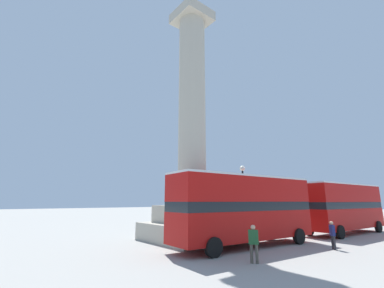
% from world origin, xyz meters
% --- Properties ---
extents(ground_plane, '(200.00, 200.00, 0.00)m').
position_xyz_m(ground_plane, '(0.00, 0.00, 0.00)').
color(ground_plane, '#9E9B93').
extents(monument_column, '(6.02, 6.02, 20.05)m').
position_xyz_m(monument_column, '(0.00, 0.00, 6.56)').
color(monument_column, '#ADA593').
rests_on(monument_column, ground_plane).
extents(bus_a, '(10.38, 3.28, 4.29)m').
position_xyz_m(bus_a, '(12.86, -5.48, 2.37)').
color(bus_a, '#A80F0C').
rests_on(bus_a, ground_plane).
extents(bus_b, '(10.62, 3.31, 4.38)m').
position_xyz_m(bus_b, '(0.92, -4.31, 2.42)').
color(bus_b, '#A80F0C').
rests_on(bus_b, ground_plane).
extents(equestrian_statue, '(4.12, 3.61, 5.63)m').
position_xyz_m(equestrian_statue, '(12.78, 3.71, 1.56)').
color(equestrian_statue, '#ADA593').
rests_on(equestrian_statue, ground_plane).
extents(street_lamp, '(0.44, 0.44, 5.62)m').
position_xyz_m(street_lamp, '(3.99, -1.63, 3.24)').
color(street_lamp, black).
rests_on(street_lamp, ground_plane).
extents(pedestrian_near_lamp, '(0.41, 0.42, 1.61)m').
position_xyz_m(pedestrian_near_lamp, '(4.18, -8.09, 0.88)').
color(pedestrian_near_lamp, '#28282D').
rests_on(pedestrian_near_lamp, ground_plane).
extents(pedestrian_by_plinth, '(0.39, 0.47, 1.69)m').
position_xyz_m(pedestrian_by_plinth, '(-2.22, -7.28, 0.95)').
color(pedestrian_by_plinth, '#4C473D').
rests_on(pedestrian_by_plinth, ground_plane).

